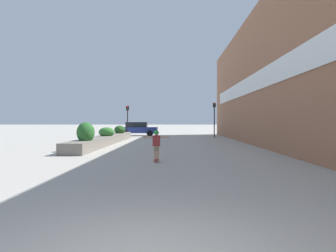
{
  "coord_description": "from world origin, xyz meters",
  "views": [
    {
      "loc": [
        0.4,
        -3.31,
        1.66
      ],
      "look_at": [
        -0.16,
        20.5,
        1.29
      ],
      "focal_mm": 32.0,
      "sensor_mm": 36.0,
      "label": 1
    }
  ],
  "objects_px": {
    "skateboard": "(156,160)",
    "traffic_light_right": "(214,114)",
    "car_center_left": "(276,129)",
    "traffic_light_left": "(127,116)",
    "car_leftmost": "(138,129)",
    "skateboarder": "(156,142)"
  },
  "relations": [
    {
      "from": "skateboard",
      "to": "traffic_light_right",
      "type": "bearing_deg",
      "value": 71.12
    },
    {
      "from": "car_leftmost",
      "to": "skateboarder",
      "type": "bearing_deg",
      "value": 8.97
    },
    {
      "from": "car_leftmost",
      "to": "car_center_left",
      "type": "relative_size",
      "value": 1.15
    },
    {
      "from": "car_leftmost",
      "to": "traffic_light_left",
      "type": "height_order",
      "value": "traffic_light_left"
    },
    {
      "from": "skateboard",
      "to": "traffic_light_right",
      "type": "xyz_separation_m",
      "value": [
        4.83,
        18.83,
        2.36
      ]
    },
    {
      "from": "car_center_left",
      "to": "traffic_light_left",
      "type": "xyz_separation_m",
      "value": [
        -16.72,
        -4.14,
        1.47
      ]
    },
    {
      "from": "car_center_left",
      "to": "traffic_light_left",
      "type": "distance_m",
      "value": 17.28
    },
    {
      "from": "skateboard",
      "to": "traffic_light_left",
      "type": "distance_m",
      "value": 19.43
    },
    {
      "from": "traffic_light_left",
      "to": "car_center_left",
      "type": "bearing_deg",
      "value": 13.91
    },
    {
      "from": "car_center_left",
      "to": "skateboard",
      "type": "bearing_deg",
      "value": 151.42
    },
    {
      "from": "car_leftmost",
      "to": "car_center_left",
      "type": "xyz_separation_m",
      "value": [
        16.05,
        0.72,
        -0.04
      ]
    },
    {
      "from": "skateboarder",
      "to": "car_leftmost",
      "type": "relative_size",
      "value": 0.27
    },
    {
      "from": "skateboard",
      "to": "traffic_light_right",
      "type": "relative_size",
      "value": 0.17
    },
    {
      "from": "skateboarder",
      "to": "car_leftmost",
      "type": "bearing_deg",
      "value": 94.48
    },
    {
      "from": "traffic_light_left",
      "to": "car_leftmost",
      "type": "bearing_deg",
      "value": 78.92
    },
    {
      "from": "skateboarder",
      "to": "traffic_light_right",
      "type": "xyz_separation_m",
      "value": [
        4.83,
        18.83,
        1.61
      ]
    },
    {
      "from": "car_leftmost",
      "to": "traffic_light_right",
      "type": "height_order",
      "value": "traffic_light_right"
    },
    {
      "from": "skateboard",
      "to": "car_leftmost",
      "type": "bearing_deg",
      "value": 94.48
    },
    {
      "from": "skateboard",
      "to": "skateboarder",
      "type": "height_order",
      "value": "skateboarder"
    },
    {
      "from": "car_center_left",
      "to": "traffic_light_left",
      "type": "relative_size",
      "value": 1.17
    },
    {
      "from": "car_leftmost",
      "to": "car_center_left",
      "type": "height_order",
      "value": "car_leftmost"
    },
    {
      "from": "car_leftmost",
      "to": "traffic_light_right",
      "type": "bearing_deg",
      "value": 67.53
    }
  ]
}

